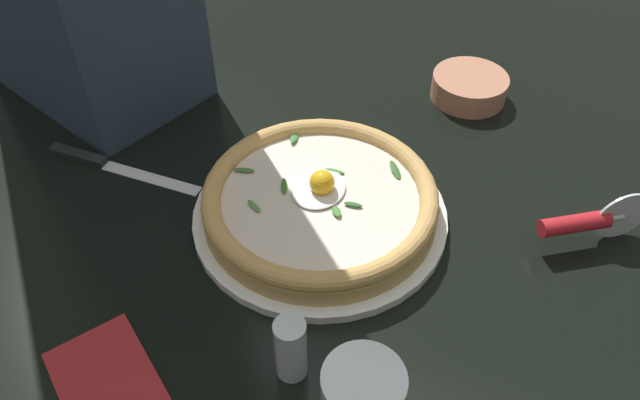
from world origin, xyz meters
TOP-DOWN VIEW (x-y plane):
  - ground_plane at (0.00, 0.00)m, footprint 2.40×2.40m
  - pizza_plate at (0.04, -0.03)m, footprint 0.32×0.32m
  - pizza at (0.04, -0.03)m, footprint 0.29×0.29m
  - side_bowl at (0.37, -0.15)m, footprint 0.12×0.12m
  - pizza_cutter at (0.12, -0.34)m, footprint 0.09×0.12m
  - table_knife at (0.01, 0.29)m, footprint 0.02×0.23m
  - folded_napkin at (-0.26, 0.07)m, footprint 0.15×0.17m
  - pepper_shaker at (-0.17, -0.09)m, footprint 0.03×0.03m

SIDE VIEW (x-z plane):
  - ground_plane at x=0.00m, z-range -0.03..0.00m
  - table_knife at x=0.01m, z-range 0.00..0.01m
  - folded_napkin at x=-0.26m, z-range 0.00..0.01m
  - pizza_plate at x=0.04m, z-range 0.00..0.01m
  - side_bowl at x=0.37m, z-range 0.00..0.04m
  - pizza at x=0.04m, z-range 0.00..0.06m
  - pizza_cutter at x=0.12m, z-range 0.00..0.07m
  - pepper_shaker at x=-0.17m, z-range 0.00..0.08m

